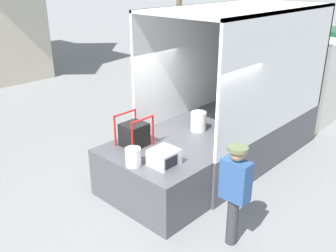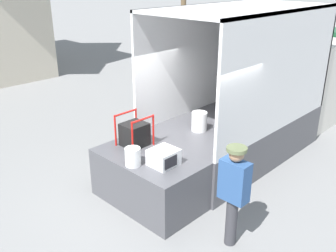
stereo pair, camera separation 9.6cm
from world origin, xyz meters
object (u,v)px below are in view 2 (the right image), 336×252
Objects in this scene: box_truck at (269,101)px; microwave at (164,157)px; orange_bucket at (133,157)px; portable_generator at (135,134)px; worker_person at (234,187)px.

box_truck reaches higher than microwave.
microwave is (-4.19, -0.43, 0.09)m from box_truck.
orange_bucket is at bearing -179.19° from box_truck.
box_truck is 4.22m from microwave.
portable_generator is 0.36× the size of worker_person.
box_truck is 4.04m from portable_generator.
microwave is 1.36m from worker_person.
box_truck reaches higher than orange_bucket.
portable_generator is at bearing 45.89° from orange_bucket.
worker_person is at bearing -73.67° from orange_bucket.
box_truck reaches higher than portable_generator.
worker_person is at bearing -84.62° from microwave.
box_truck is 10.21× the size of portable_generator.
box_truck is 4.57m from orange_bucket.
portable_generator is at bearing 172.52° from box_truck.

